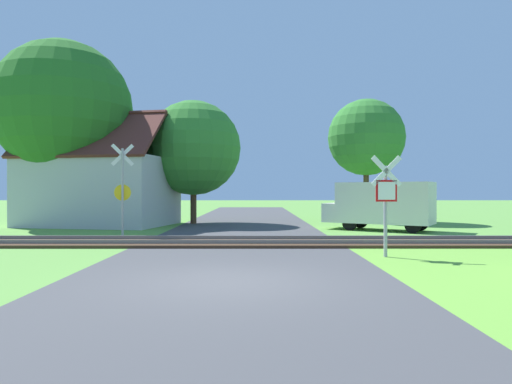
{
  "coord_description": "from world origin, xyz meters",
  "views": [
    {
      "loc": [
        0.56,
        -9.23,
        1.84
      ],
      "look_at": [
        0.5,
        7.56,
        1.8
      ],
      "focal_mm": 32.0,
      "sensor_mm": 36.0,
      "label": 1
    }
  ],
  "objects_px": {
    "stop_sign_near": "(388,198)",
    "crossing_sign_far": "(124,186)",
    "tree_right": "(368,138)",
    "tree_left": "(65,109)",
    "tree_center": "(195,148)",
    "house": "(102,188)",
    "mail_truck": "(383,204)"
  },
  "relations": [
    {
      "from": "house",
      "to": "tree_center",
      "type": "relative_size",
      "value": 1.22
    },
    {
      "from": "tree_right",
      "to": "tree_left",
      "type": "bearing_deg",
      "value": -169.43
    },
    {
      "from": "tree_left",
      "to": "tree_right",
      "type": "relative_size",
      "value": 1.33
    },
    {
      "from": "tree_center",
      "to": "mail_truck",
      "type": "distance_m",
      "value": 10.79
    },
    {
      "from": "stop_sign_near",
      "to": "mail_truck",
      "type": "bearing_deg",
      "value": -110.33
    },
    {
      "from": "crossing_sign_far",
      "to": "tree_right",
      "type": "relative_size",
      "value": 0.5
    },
    {
      "from": "tree_left",
      "to": "mail_truck",
      "type": "xyz_separation_m",
      "value": [
        16.08,
        -2.94,
        -4.96
      ]
    },
    {
      "from": "crossing_sign_far",
      "to": "house",
      "type": "height_order",
      "value": "house"
    },
    {
      "from": "stop_sign_near",
      "to": "tree_left",
      "type": "relative_size",
      "value": 0.29
    },
    {
      "from": "tree_center",
      "to": "tree_left",
      "type": "bearing_deg",
      "value": -167.62
    },
    {
      "from": "tree_left",
      "to": "tree_center",
      "type": "bearing_deg",
      "value": 12.38
    },
    {
      "from": "tree_left",
      "to": "mail_truck",
      "type": "height_order",
      "value": "tree_left"
    },
    {
      "from": "stop_sign_near",
      "to": "tree_left",
      "type": "height_order",
      "value": "tree_left"
    },
    {
      "from": "stop_sign_near",
      "to": "crossing_sign_far",
      "type": "bearing_deg",
      "value": -36.31
    },
    {
      "from": "tree_left",
      "to": "crossing_sign_far",
      "type": "bearing_deg",
      "value": -51.62
    },
    {
      "from": "house",
      "to": "tree_left",
      "type": "xyz_separation_m",
      "value": [
        -1.89,
        -0.29,
        4.2
      ]
    },
    {
      "from": "tree_center",
      "to": "tree_left",
      "type": "xyz_separation_m",
      "value": [
        -6.71,
        -1.47,
        1.95
      ]
    },
    {
      "from": "tree_right",
      "to": "mail_truck",
      "type": "bearing_deg",
      "value": -97.19
    },
    {
      "from": "house",
      "to": "tree_center",
      "type": "distance_m",
      "value": 5.46
    },
    {
      "from": "crossing_sign_far",
      "to": "tree_left",
      "type": "distance_m",
      "value": 9.07
    },
    {
      "from": "stop_sign_near",
      "to": "tree_center",
      "type": "relative_size",
      "value": 0.41
    },
    {
      "from": "crossing_sign_far",
      "to": "tree_right",
      "type": "distance_m",
      "value": 15.46
    },
    {
      "from": "tree_center",
      "to": "stop_sign_near",
      "type": "bearing_deg",
      "value": -61.28
    },
    {
      "from": "stop_sign_near",
      "to": "crossing_sign_far",
      "type": "height_order",
      "value": "crossing_sign_far"
    },
    {
      "from": "crossing_sign_far",
      "to": "tree_right",
      "type": "height_order",
      "value": "tree_right"
    },
    {
      "from": "stop_sign_near",
      "to": "tree_right",
      "type": "distance_m",
      "value": 15.37
    },
    {
      "from": "tree_center",
      "to": "tree_right",
      "type": "relative_size",
      "value": 0.94
    },
    {
      "from": "mail_truck",
      "to": "tree_center",
      "type": "bearing_deg",
      "value": 96.15
    },
    {
      "from": "house",
      "to": "mail_truck",
      "type": "height_order",
      "value": "house"
    },
    {
      "from": "crossing_sign_far",
      "to": "tree_center",
      "type": "xyz_separation_m",
      "value": [
        1.71,
        7.79,
        2.22
      ]
    },
    {
      "from": "tree_left",
      "to": "stop_sign_near",
      "type": "bearing_deg",
      "value": -39.81
    },
    {
      "from": "tree_center",
      "to": "house",
      "type": "bearing_deg",
      "value": -166.26
    }
  ]
}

